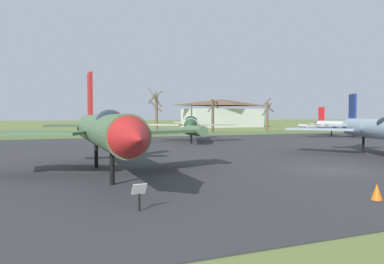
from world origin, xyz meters
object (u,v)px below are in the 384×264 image
(jet_fighter_front_right, at_px, (191,124))
(visitor_building, at_px, (222,114))
(jet_fighter_front_left, at_px, (104,130))
(info_placard_rear_left, at_px, (379,135))
(info_placard_front_left, at_px, (139,195))
(traffic_cone, at_px, (377,192))
(jet_fighter_rear_center, at_px, (378,128))
(jet_fighter_rear_left, at_px, (343,125))

(jet_fighter_front_right, height_order, visitor_building, visitor_building)
(jet_fighter_front_left, height_order, info_placard_rear_left, jet_fighter_front_left)
(info_placard_rear_left, xyz_separation_m, visitor_building, (12.46, 67.00, 3.33))
(info_placard_front_left, bearing_deg, traffic_cone, -12.62)
(info_placard_rear_left, bearing_deg, jet_fighter_front_left, -155.80)
(jet_fighter_rear_center, bearing_deg, info_placard_front_left, -155.75)
(traffic_cone, bearing_deg, jet_fighter_rear_center, 41.42)
(info_placard_front_left, height_order, jet_fighter_rear_center, jet_fighter_rear_center)
(jet_fighter_rear_left, bearing_deg, info_placard_rear_left, -94.48)
(jet_fighter_front_right, relative_size, visitor_building, 0.65)
(jet_fighter_front_right, bearing_deg, jet_fighter_rear_left, 3.90)
(jet_fighter_rear_center, bearing_deg, info_placard_rear_left, 41.03)
(info_placard_front_left, relative_size, jet_fighter_rear_left, 0.07)
(jet_fighter_front_left, distance_m, jet_fighter_rear_center, 21.49)
(jet_fighter_front_right, distance_m, traffic_cone, 34.92)
(jet_fighter_rear_center, relative_size, info_placard_rear_left, 15.08)
(info_placard_front_left, bearing_deg, visitor_building, 60.14)
(jet_fighter_front_left, distance_m, jet_fighter_rear_left, 48.46)
(visitor_building, bearing_deg, info_placard_front_left, -119.86)
(jet_fighter_front_left, height_order, jet_fighter_rear_center, jet_fighter_front_left)
(jet_fighter_rear_center, bearing_deg, jet_fighter_front_right, 104.74)
(jet_fighter_rear_left, bearing_deg, jet_fighter_rear_center, -129.68)
(info_placard_front_left, relative_size, jet_fighter_rear_center, 0.06)
(jet_fighter_rear_center, distance_m, info_placard_rear_left, 25.58)
(info_placard_rear_left, bearing_deg, traffic_cone, -138.81)
(jet_fighter_front_right, relative_size, info_placard_rear_left, 15.31)
(info_placard_rear_left, distance_m, visitor_building, 68.23)
(jet_fighter_rear_center, height_order, jet_fighter_rear_left, jet_fighter_rear_center)
(info_placard_front_left, xyz_separation_m, jet_fighter_rear_left, (41.89, 33.83, 1.28))
(info_placard_front_left, relative_size, info_placard_rear_left, 0.97)
(info_placard_front_left, distance_m, visitor_building, 108.11)
(info_placard_front_left, height_order, traffic_cone, info_placard_front_left)
(visitor_building, bearing_deg, jet_fighter_front_right, -121.35)
(info_placard_front_left, height_order, jet_fighter_front_right, jet_fighter_front_right)
(info_placard_rear_left, xyz_separation_m, traffic_cone, (-32.72, -28.64, -0.30))
(info_placard_front_left, height_order, info_placard_rear_left, info_placard_rear_left)
(visitor_building, bearing_deg, jet_fighter_rear_left, -101.24)
(info_placard_rear_left, bearing_deg, info_placard_front_left, -147.14)
(jet_fighter_front_right, distance_m, jet_fighter_rear_left, 25.70)
(jet_fighter_front_right, distance_m, visitor_building, 72.18)
(jet_fighter_rear_left, height_order, info_placard_rear_left, jet_fighter_rear_left)
(jet_fighter_front_left, bearing_deg, jet_fighter_rear_left, 31.64)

